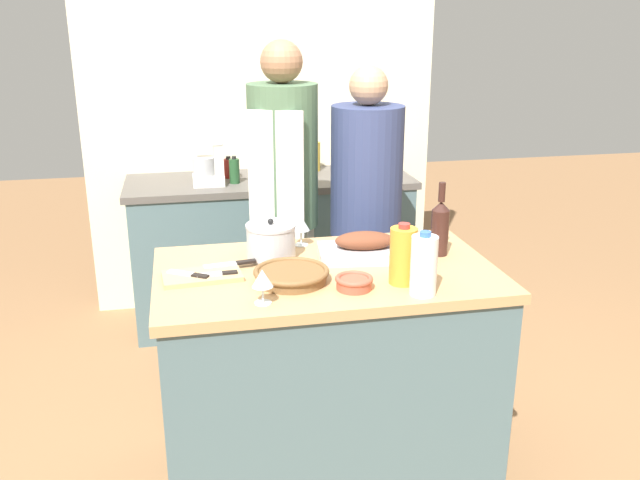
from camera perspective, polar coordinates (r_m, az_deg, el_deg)
ground_plane at (r=3.06m, az=0.47°, el=-18.78°), size 12.00×12.00×0.00m
kitchen_island at (r=2.81m, az=0.49°, el=-11.25°), size 1.31×0.78×0.92m
back_counter at (r=4.26m, az=-4.07°, el=-0.76°), size 1.73×0.60×0.91m
back_wall at (r=4.41m, az=-4.95°, el=10.82°), size 2.23×0.10×2.55m
roasting_pan at (r=2.72m, az=3.75°, el=-0.69°), size 0.39×0.24×0.11m
wicker_basket at (r=2.48m, az=-2.42°, el=-2.93°), size 0.28×0.28×0.05m
cutting_board at (r=2.56m, az=-9.90°, el=-2.97°), size 0.30×0.19×0.02m
stock_pot at (r=2.72m, az=-4.15°, el=-0.09°), size 0.20×0.20×0.17m
mixing_bowl at (r=2.42m, az=2.88°, el=-3.56°), size 0.14×0.14×0.05m
juice_jug at (r=2.46m, az=7.01°, el=-1.31°), size 0.10×0.10×0.23m
milk_jug at (r=2.37m, az=8.73°, el=-2.12°), size 0.09×0.09×0.23m
wine_bottle_green at (r=2.78m, az=10.07°, el=1.12°), size 0.07×0.07×0.30m
wine_glass_left at (r=2.28m, az=-4.87°, el=-3.31°), size 0.07×0.07×0.12m
wine_glass_right at (r=2.86m, az=-1.60°, el=1.33°), size 0.07×0.07×0.13m
knife_chef at (r=2.63m, az=-7.43°, el=-1.98°), size 0.21×0.06×0.01m
knife_paring at (r=2.54m, az=-8.53°, el=-2.82°), size 0.15×0.04×0.01m
knife_bread at (r=2.55m, az=-10.93°, el=-2.85°), size 0.16×0.12×0.01m
stand_mixer at (r=3.98m, az=-9.42°, el=6.51°), size 0.18×0.14×0.33m
condiment_bottle_tall at (r=4.03m, az=-7.22°, el=5.80°), size 0.06×0.06×0.16m
condiment_bottle_short at (r=4.32m, az=-0.39°, el=7.07°), size 0.06×0.06×0.20m
condiment_bottle_extra at (r=4.17m, az=-7.70°, el=6.01°), size 0.07×0.07×0.13m
person_cook_aproned at (r=3.41m, az=-3.08°, el=3.41°), size 0.36×0.38×1.75m
person_cook_guest at (r=3.46m, az=3.88°, el=2.32°), size 0.36×0.36×1.63m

